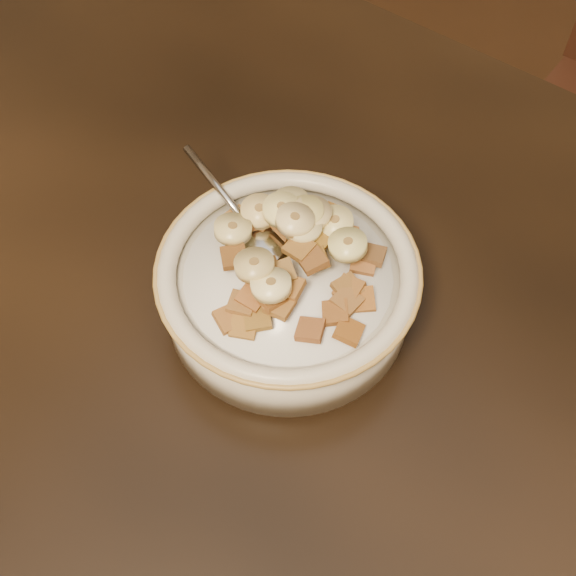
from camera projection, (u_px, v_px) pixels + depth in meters
The scene contains 48 objects.
table at pixel (371, 432), 0.58m from camera, with size 1.40×0.90×0.04m, color black.
cereal_bowl at pixel (288, 292), 0.60m from camera, with size 0.20×0.20×0.05m, color beige.
milk at pixel (288, 275), 0.58m from camera, with size 0.17×0.17×0.00m, color white.
spoon at pixel (264, 245), 0.59m from camera, with size 0.04×0.05×0.01m, color #9A9A9A.
cereal_square_0 at pixel (258, 223), 0.60m from camera, with size 0.02×0.02×0.01m, color brown.
cereal_square_1 at pixel (348, 288), 0.56m from camera, with size 0.02×0.02×0.01m, color olive.
cereal_square_2 at pixel (334, 237), 0.59m from camera, with size 0.02×0.02×0.01m, color brown.
cereal_square_3 at pixel (315, 260), 0.57m from camera, with size 0.02×0.02×0.01m, color brown.
cereal_square_4 at pixel (242, 304), 0.55m from camera, with size 0.02×0.02×0.01m, color olive.
cereal_square_5 at pixel (282, 273), 0.56m from camera, with size 0.02×0.02×0.01m, color brown.
cereal_square_6 at pixel (280, 305), 0.55m from camera, with size 0.02×0.02×0.01m, color brown.
cereal_square_7 at pixel (257, 318), 0.55m from camera, with size 0.02×0.02×0.01m, color brown.
cereal_square_8 at pixel (349, 331), 0.54m from camera, with size 0.02×0.02×0.01m, color brown.
cereal_square_9 at pixel (335, 313), 0.55m from camera, with size 0.02×0.02×0.01m, color brown.
cereal_square_10 at pixel (272, 299), 0.55m from camera, with size 0.02×0.02×0.01m, color brown.
cereal_square_11 at pixel (332, 215), 0.61m from camera, with size 0.02×0.02×0.01m, color #945D25.
cereal_square_12 at pixel (311, 211), 0.61m from camera, with size 0.02×0.02×0.01m, color #924717.
cereal_square_13 at pixel (229, 318), 0.55m from camera, with size 0.02×0.02×0.01m, color brown.
cereal_square_14 at pixel (299, 248), 0.57m from camera, with size 0.02×0.02×0.01m, color olive.
cereal_square_15 at pixel (362, 300), 0.56m from camera, with size 0.02×0.02×0.01m, color #97551F.
cereal_square_16 at pixel (244, 326), 0.55m from camera, with size 0.02×0.02×0.01m, color brown.
cereal_square_17 at pixel (252, 297), 0.55m from camera, with size 0.02×0.02×0.01m, color brown.
cereal_square_18 at pixel (363, 263), 0.58m from camera, with size 0.02×0.02×0.01m, color brown.
cereal_square_19 at pixel (313, 261), 0.56m from camera, with size 0.02×0.02×0.01m, color brown.
cereal_square_20 at pixel (343, 235), 0.59m from camera, with size 0.02×0.02×0.01m, color brown.
cereal_square_21 at pixel (347, 301), 0.56m from camera, with size 0.02×0.02×0.01m, color brown.
cereal_square_22 at pixel (287, 227), 0.59m from camera, with size 0.02×0.02×0.01m, color #9B622A.
cereal_square_23 at pixel (349, 289), 0.56m from camera, with size 0.02×0.02×0.01m, color brown.
cereal_square_24 at pixel (372, 255), 0.58m from camera, with size 0.02×0.02×0.01m, color brown.
cereal_square_25 at pixel (289, 288), 0.55m from camera, with size 0.02×0.02×0.01m, color #9E6526.
cereal_square_26 at pixel (266, 268), 0.56m from camera, with size 0.02×0.02×0.01m, color brown.
cereal_square_27 at pixel (310, 330), 0.54m from camera, with size 0.02×0.02×0.01m, color brown.
cereal_square_28 at pixel (257, 219), 0.60m from camera, with size 0.02×0.02×0.01m, color brown.
cereal_square_29 at pixel (315, 242), 0.58m from camera, with size 0.02×0.02×0.01m, color olive.
cereal_square_30 at pixel (234, 257), 0.57m from camera, with size 0.02×0.02×0.01m, color brown.
cereal_square_31 at pixel (238, 218), 0.61m from camera, with size 0.02×0.02×0.01m, color olive.
banana_slice_0 at pixel (303, 227), 0.57m from camera, with size 0.03×0.03×0.01m, color #EADC8E.
banana_slice_1 at pixel (291, 203), 0.60m from camera, with size 0.03×0.03×0.01m, color #E9D385.
banana_slice_2 at pixel (305, 213), 0.58m from camera, with size 0.03×0.03×0.01m, color #C9BD63.
banana_slice_3 at pixel (335, 223), 0.59m from camera, with size 0.03×0.03×0.01m, color #F7E39A.
banana_slice_4 at pixel (348, 245), 0.57m from camera, with size 0.03×0.03×0.01m, color #D3C771.
banana_slice_5 at pixel (282, 210), 0.58m from camera, with size 0.03×0.03×0.01m, color #FFEA7B.
banana_slice_6 at pixel (233, 229), 0.58m from camera, with size 0.03×0.03×0.01m, color #D8C781.
banana_slice_7 at pixel (254, 265), 0.55m from camera, with size 0.03×0.03×0.01m, color tan.
banana_slice_8 at pixel (312, 213), 0.58m from camera, with size 0.03×0.03×0.01m, color #D0BB84.
banana_slice_9 at pixel (259, 211), 0.59m from camera, with size 0.03×0.03×0.01m, color beige.
banana_slice_10 at pixel (271, 285), 0.54m from camera, with size 0.03×0.03×0.01m, color #FFE3A0.
banana_slice_11 at pixel (295, 220), 0.57m from camera, with size 0.03×0.03×0.01m, color #F6D58D.
Camera 1 is at (0.08, -0.23, 1.27)m, focal length 45.00 mm.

